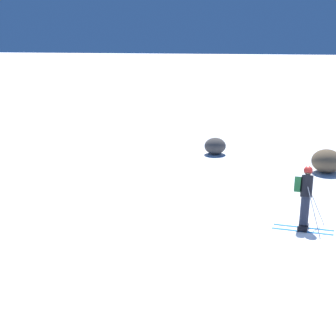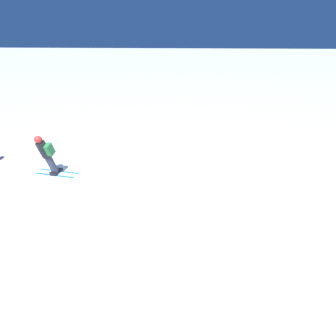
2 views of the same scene
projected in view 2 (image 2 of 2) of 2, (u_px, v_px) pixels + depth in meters
name	position (u px, v px, depth m)	size (l,w,h in m)	color
ground_plane	(53.00, 177.00, 10.21)	(300.00, 300.00, 0.00)	white
skier	(47.00, 154.00, 9.75)	(1.46, 1.79, 1.82)	#1E7AC6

